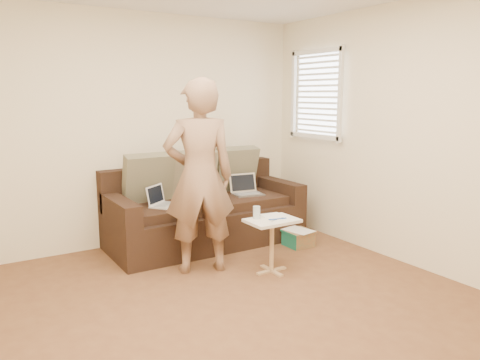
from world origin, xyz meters
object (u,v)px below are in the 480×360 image
at_px(laptop_silver, 248,195).
at_px(striped_box, 298,238).
at_px(person, 199,177).
at_px(drinking_glass, 257,212).
at_px(sofa, 206,207).
at_px(laptop_white, 165,206).
at_px(side_table, 272,246).

height_order(laptop_silver, striped_box, laptop_silver).
xyz_separation_m(person, drinking_glass, (0.45, -0.31, -0.34)).
height_order(sofa, laptop_white, sofa).
height_order(sofa, drinking_glass, sofa).
bearing_deg(striped_box, side_table, -146.12).
bearing_deg(laptop_white, laptop_silver, -36.47).
bearing_deg(sofa, laptop_silver, -5.95).
bearing_deg(side_table, striped_box, 33.88).
distance_m(sofa, striped_box, 1.11).
height_order(laptop_white, striped_box, laptop_white).
bearing_deg(sofa, person, -121.48).
xyz_separation_m(side_table, drinking_glass, (-0.11, 0.10, 0.32)).
relative_size(person, striped_box, 6.27).
distance_m(sofa, side_table, 1.15).
xyz_separation_m(sofa, person, (-0.44, -0.73, 0.50)).
distance_m(drinking_glass, striped_box, 1.04).
height_order(side_table, drinking_glass, drinking_glass).
bearing_deg(side_table, laptop_silver, 68.53).
bearing_deg(laptop_white, sofa, -30.20).
xyz_separation_m(sofa, striped_box, (0.84, -0.65, -0.33)).
bearing_deg(sofa, laptop_white, -173.57).
relative_size(side_table, drinking_glass, 4.39).
bearing_deg(laptop_white, drinking_glass, -98.00).
height_order(person, striped_box, person).
bearing_deg(striped_box, drinking_glass, -155.20).
bearing_deg(side_table, drinking_glass, 138.15).
bearing_deg(drinking_glass, striped_box, 24.80).
bearing_deg(laptop_silver, side_table, -103.77).
bearing_deg(striped_box, person, -176.48).
bearing_deg(drinking_glass, laptop_silver, 61.27).
distance_m(laptop_silver, striped_box, 0.79).
xyz_separation_m(drinking_glass, striped_box, (0.84, 0.39, -0.49)).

